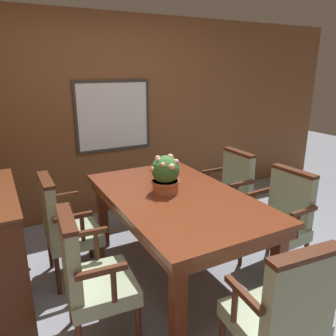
# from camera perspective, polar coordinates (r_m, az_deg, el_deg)

# --- Properties ---
(ground_plane) EXTENTS (14.00, 14.00, 0.00)m
(ground_plane) POSITION_cam_1_polar(r_m,az_deg,el_deg) (3.01, 4.94, -20.31)
(ground_plane) COLOR gray
(wall_back) EXTENTS (7.20, 0.08, 2.45)m
(wall_back) POSITION_cam_1_polar(r_m,az_deg,el_deg) (4.20, -9.40, 8.64)
(wall_back) COLOR brown
(wall_back) RESTS_ON ground_plane
(dining_table) EXTENTS (1.08, 1.79, 0.78)m
(dining_table) POSITION_cam_1_polar(r_m,az_deg,el_deg) (2.87, 1.43, -6.46)
(dining_table) COLOR maroon
(dining_table) RESTS_ON ground_plane
(chair_head_near) EXTENTS (0.56, 0.48, 0.96)m
(chair_head_near) POSITION_cam_1_polar(r_m,az_deg,el_deg) (2.09, 19.36, -22.50)
(chair_head_near) COLOR #472314
(chair_head_near) RESTS_ON ground_plane
(chair_left_far) EXTENTS (0.45, 0.54, 0.96)m
(chair_left_far) POSITION_cam_1_polar(r_m,az_deg,el_deg) (3.02, -17.65, -9.27)
(chair_left_far) COLOR #472314
(chair_left_far) RESTS_ON ground_plane
(chair_left_near) EXTENTS (0.48, 0.56, 0.96)m
(chair_left_near) POSITION_cam_1_polar(r_m,az_deg,el_deg) (2.33, -13.59, -17.46)
(chair_left_near) COLOR #472314
(chair_left_near) RESTS_ON ground_plane
(chair_right_near) EXTENTS (0.47, 0.55, 0.96)m
(chair_right_near) POSITION_cam_1_polar(r_m,az_deg,el_deg) (3.18, 19.10, -8.09)
(chair_right_near) COLOR #472314
(chair_right_near) RESTS_ON ground_plane
(chair_right_far) EXTENTS (0.45, 0.54, 0.96)m
(chair_right_far) POSITION_cam_1_polar(r_m,az_deg,el_deg) (3.69, 10.57, -3.86)
(chair_right_far) COLOR #472314
(chair_right_far) RESTS_ON ground_plane
(potted_plant) EXTENTS (0.26, 0.26, 0.34)m
(potted_plant) POSITION_cam_1_polar(r_m,az_deg,el_deg) (2.82, -0.45, -1.09)
(potted_plant) COLOR #B2603D
(potted_plant) RESTS_ON dining_table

